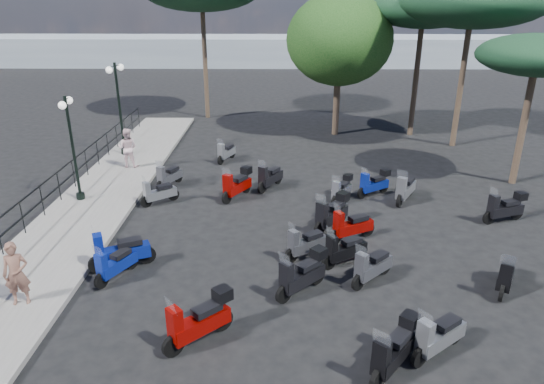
{
  "coord_description": "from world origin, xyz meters",
  "views": [
    {
      "loc": [
        0.32,
        -11.7,
        7.23
      ],
      "look_at": [
        0.11,
        3.16,
        1.2
      ],
      "focal_mm": 32.0,
      "sensor_mm": 36.0,
      "label": 1
    }
  ],
  "objects_px": {
    "lamp_post_1": "(72,142)",
    "scooter_9": "(306,244)",
    "scooter_11": "(226,153)",
    "scooter_17": "(270,178)",
    "broadleaf_tree": "(340,40)",
    "scooter_4": "(159,193)",
    "scooter_22": "(341,190)",
    "pine_3": "(537,56)",
    "scooter_5": "(169,177)",
    "scooter_20": "(394,351)",
    "scooter_3": "(120,252)",
    "scooter_21": "(351,227)",
    "scooter_8": "(302,275)",
    "scooter_14": "(344,250)",
    "pine_0": "(423,10)",
    "scooter_10": "(237,185)",
    "pine_1": "(473,3)",
    "scooter_7": "(199,321)",
    "scooter_16": "(332,214)",
    "scooter_13": "(438,337)",
    "lamp_post_2": "(119,103)",
    "scooter_23": "(374,184)",
    "scooter_29": "(405,189)",
    "scooter_15": "(372,267)",
    "scooter_2": "(115,265)",
    "scooter_28": "(505,208)",
    "pedestrian_far": "(128,148)",
    "scooter_27": "(506,275)",
    "woman": "(16,274)"
  },
  "relations": [
    {
      "from": "lamp_post_2",
      "to": "scooter_23",
      "type": "relative_size",
      "value": 3.1
    },
    {
      "from": "scooter_5",
      "to": "scooter_20",
      "type": "relative_size",
      "value": 1.03
    },
    {
      "from": "scooter_17",
      "to": "pine_3",
      "type": "bearing_deg",
      "value": -144.41
    },
    {
      "from": "scooter_2",
      "to": "pine_3",
      "type": "xyz_separation_m",
      "value": [
        14.18,
        7.57,
        4.7
      ]
    },
    {
      "from": "scooter_22",
      "to": "pine_3",
      "type": "distance_m",
      "value": 8.96
    },
    {
      "from": "lamp_post_2",
      "to": "broadleaf_tree",
      "type": "distance_m",
      "value": 11.7
    },
    {
      "from": "scooter_22",
      "to": "scooter_7",
      "type": "bearing_deg",
      "value": 94.59
    },
    {
      "from": "pine_0",
      "to": "scooter_13",
      "type": "bearing_deg",
      "value": -102.31
    },
    {
      "from": "scooter_15",
      "to": "pine_0",
      "type": "relative_size",
      "value": 0.18
    },
    {
      "from": "scooter_11",
      "to": "scooter_5",
      "type": "bearing_deg",
      "value": 82.53
    },
    {
      "from": "scooter_22",
      "to": "scooter_17",
      "type": "bearing_deg",
      "value": 6.9
    },
    {
      "from": "scooter_28",
      "to": "scooter_16",
      "type": "bearing_deg",
      "value": 76.3
    },
    {
      "from": "scooter_7",
      "to": "pine_1",
      "type": "xyz_separation_m",
      "value": [
        10.79,
        15.59,
        6.37
      ]
    },
    {
      "from": "scooter_11",
      "to": "pine_1",
      "type": "relative_size",
      "value": 0.18
    },
    {
      "from": "scooter_14",
      "to": "pine_0",
      "type": "height_order",
      "value": "pine_0"
    },
    {
      "from": "scooter_28",
      "to": "scooter_29",
      "type": "xyz_separation_m",
      "value": [
        -2.99,
        1.72,
        -0.01
      ]
    },
    {
      "from": "scooter_10",
      "to": "pine_1",
      "type": "xyz_separation_m",
      "value": [
        10.63,
        7.22,
        6.39
      ]
    },
    {
      "from": "lamp_post_2",
      "to": "scooter_20",
      "type": "height_order",
      "value": "lamp_post_2"
    },
    {
      "from": "pedestrian_far",
      "to": "pine_0",
      "type": "height_order",
      "value": "pine_0"
    },
    {
      "from": "scooter_11",
      "to": "scooter_17",
      "type": "bearing_deg",
      "value": 144.73
    },
    {
      "from": "scooter_8",
      "to": "scooter_16",
      "type": "relative_size",
      "value": 0.92
    },
    {
      "from": "scooter_17",
      "to": "broadleaf_tree",
      "type": "bearing_deg",
      "value": -81.69
    },
    {
      "from": "scooter_2",
      "to": "scooter_29",
      "type": "relative_size",
      "value": 0.89
    },
    {
      "from": "scooter_4",
      "to": "scooter_20",
      "type": "xyz_separation_m",
      "value": [
        6.82,
        -8.62,
        0.1
      ]
    },
    {
      "from": "scooter_3",
      "to": "pine_3",
      "type": "bearing_deg",
      "value": -88.16
    },
    {
      "from": "scooter_17",
      "to": "scooter_20",
      "type": "bearing_deg",
      "value": 135.97
    },
    {
      "from": "scooter_3",
      "to": "scooter_11",
      "type": "bearing_deg",
      "value": -36.17
    },
    {
      "from": "scooter_11",
      "to": "scooter_14",
      "type": "bearing_deg",
      "value": 138.3
    },
    {
      "from": "scooter_5",
      "to": "scooter_14",
      "type": "relative_size",
      "value": 1.04
    },
    {
      "from": "scooter_11",
      "to": "scooter_15",
      "type": "bearing_deg",
      "value": 139.11
    },
    {
      "from": "scooter_3",
      "to": "scooter_21",
      "type": "distance_m",
      "value": 7.01
    },
    {
      "from": "scooter_11",
      "to": "pine_3",
      "type": "distance_m",
      "value": 13.34
    },
    {
      "from": "scooter_4",
      "to": "scooter_22",
      "type": "relative_size",
      "value": 0.94
    },
    {
      "from": "scooter_16",
      "to": "scooter_13",
      "type": "bearing_deg",
      "value": 144.3
    },
    {
      "from": "scooter_20",
      "to": "scooter_16",
      "type": "bearing_deg",
      "value": -45.34
    },
    {
      "from": "lamp_post_1",
      "to": "pine_3",
      "type": "bearing_deg",
      "value": -0.42
    },
    {
      "from": "scooter_7",
      "to": "scooter_10",
      "type": "relative_size",
      "value": 0.92
    },
    {
      "from": "scooter_13",
      "to": "pine_3",
      "type": "xyz_separation_m",
      "value": [
        6.31,
        10.52,
        4.65
      ]
    },
    {
      "from": "scooter_15",
      "to": "pine_1",
      "type": "distance_m",
      "value": 15.99
    },
    {
      "from": "pine_0",
      "to": "scooter_27",
      "type": "bearing_deg",
      "value": -95.17
    },
    {
      "from": "scooter_22",
      "to": "pine_0",
      "type": "xyz_separation_m",
      "value": [
        5.0,
        9.59,
        6.12
      ]
    },
    {
      "from": "scooter_29",
      "to": "scooter_9",
      "type": "bearing_deg",
      "value": 78.02
    },
    {
      "from": "lamp_post_1",
      "to": "scooter_9",
      "type": "height_order",
      "value": "lamp_post_1"
    },
    {
      "from": "scooter_3",
      "to": "scooter_22",
      "type": "height_order",
      "value": "scooter_3"
    },
    {
      "from": "scooter_29",
      "to": "scooter_21",
      "type": "bearing_deg",
      "value": 82.65
    },
    {
      "from": "scooter_3",
      "to": "scooter_8",
      "type": "relative_size",
      "value": 1.24
    },
    {
      "from": "broadleaf_tree",
      "to": "woman",
      "type": "bearing_deg",
      "value": -119.94
    },
    {
      "from": "scooter_7",
      "to": "scooter_11",
      "type": "xyz_separation_m",
      "value": [
        -0.72,
        12.81,
        -0.13
      ]
    },
    {
      "from": "scooter_10",
      "to": "scooter_21",
      "type": "xyz_separation_m",
      "value": [
        3.89,
        -3.41,
        -0.07
      ]
    },
    {
      "from": "pine_3",
      "to": "woman",
      "type": "bearing_deg",
      "value": -150.95
    }
  ]
}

